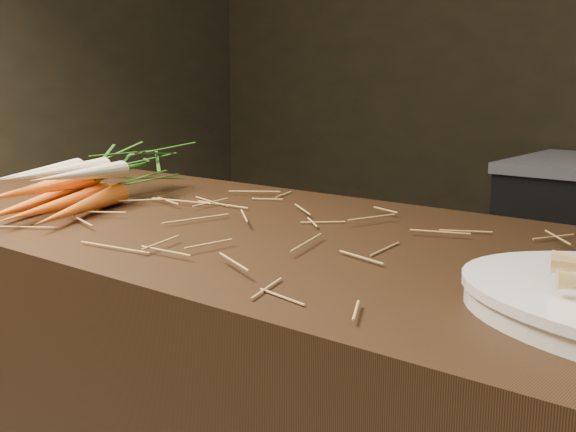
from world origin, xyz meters
The scene contains 2 objects.
straw_bedding centered at (0.00, 0.30, 0.91)m, with size 1.40×0.60×0.02m, color olive, non-canonical shape.
root_veg_bunch centered at (-0.73, 0.29, 0.95)m, with size 0.38×0.59×0.11m.
Camera 1 is at (0.47, -0.59, 1.15)m, focal length 45.00 mm.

